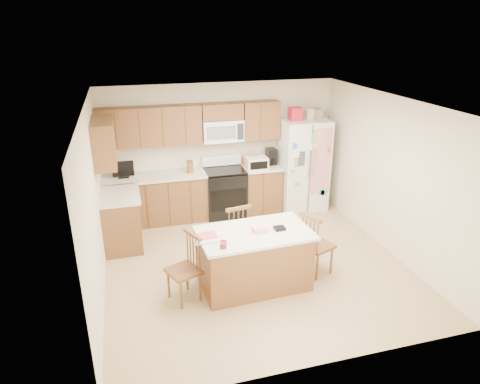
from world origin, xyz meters
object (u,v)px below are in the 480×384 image
object	(u,v)px
stove	(225,191)
windsor_chair_left	(185,270)
windsor_chair_back	(234,234)
refrigerator	(302,164)
windsor_chair_right	(316,245)
island	(254,258)

from	to	relation	value
stove	windsor_chair_left	bearing A→B (deg)	-114.40
windsor_chair_back	windsor_chair_left	bearing A→B (deg)	-138.63
stove	refrigerator	world-z (taller)	refrigerator
windsor_chair_right	island	bearing A→B (deg)	-176.04
island	windsor_chair_back	size ratio (longest dim) A/B	1.68
windsor_chair_back	island	bearing A→B (deg)	-82.40
stove	island	bearing A→B (deg)	-94.06
windsor_chair_right	stove	bearing A→B (deg)	108.09
stove	windsor_chair_right	xyz separation A→B (m)	(0.80, -2.43, -0.01)
windsor_chair_back	windsor_chair_right	size ratio (longest dim) A/B	1.00
refrigerator	windsor_chair_back	bearing A→B (deg)	-136.99
island	windsor_chair_left	world-z (taller)	windsor_chair_left
refrigerator	island	xyz separation A→B (m)	(-1.75, -2.44, -0.49)
windsor_chair_left	refrigerator	bearing A→B (deg)	42.49
island	windsor_chair_back	distance (m)	0.73
windsor_chair_left	windsor_chair_right	distance (m)	1.96
refrigerator	island	size ratio (longest dim) A/B	1.23
island	windsor_chair_back	bearing A→B (deg)	97.60
windsor_chair_right	windsor_chair_back	bearing A→B (deg)	148.64
stove	windsor_chair_back	size ratio (longest dim) A/B	1.14
stove	island	size ratio (longest dim) A/B	0.68
stove	refrigerator	size ratio (longest dim) A/B	0.55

